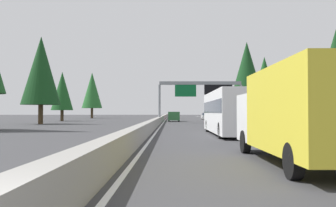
{
  "coord_description": "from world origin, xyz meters",
  "views": [
    {
      "loc": [
        -2.28,
        -1.48,
        1.63
      ],
      "look_at": [
        62.97,
        -0.91,
        3.16
      ],
      "focal_mm": 39.43,
      "sensor_mm": 36.0,
      "label": 1
    }
  ],
  "objects_px": {
    "sedan_far_left": "(172,116)",
    "conifer_right_mid": "(264,82)",
    "box_truck_near_center": "(299,113)",
    "sedan_mid_right": "(212,117)",
    "conifer_right_near": "(336,68)",
    "sign_gantry_overhead": "(201,90)",
    "conifer_left_near": "(41,71)",
    "conifer_left_mid": "(62,91)",
    "sedan_mid_center": "(206,116)",
    "conifer_right_far": "(247,73)",
    "bus_near_right": "(229,111)",
    "minivan_far_center": "(174,116)",
    "conifer_left_far": "(92,90)"
  },
  "relations": [
    {
      "from": "box_truck_near_center",
      "to": "conifer_right_far",
      "type": "xyz_separation_m",
      "value": [
        56.05,
        -9.9,
        7.26
      ]
    },
    {
      "from": "sedan_mid_center",
      "to": "sedan_far_left",
      "type": "distance_m",
      "value": 9.96
    },
    {
      "from": "sedan_mid_center",
      "to": "conifer_left_near",
      "type": "height_order",
      "value": "conifer_left_near"
    },
    {
      "from": "conifer_right_far",
      "to": "sedan_mid_center",
      "type": "bearing_deg",
      "value": 21.81
    },
    {
      "from": "sedan_far_left",
      "to": "conifer_right_far",
      "type": "xyz_separation_m",
      "value": [
        -21.82,
        -13.74,
        8.19
      ]
    },
    {
      "from": "sedan_mid_right",
      "to": "conifer_right_mid",
      "type": "distance_m",
      "value": 14.76
    },
    {
      "from": "sign_gantry_overhead",
      "to": "conifer_right_near",
      "type": "height_order",
      "value": "conifer_right_near"
    },
    {
      "from": "bus_near_right",
      "to": "sedan_mid_center",
      "type": "bearing_deg",
      "value": -3.67
    },
    {
      "from": "conifer_left_near",
      "to": "conifer_right_near",
      "type": "bearing_deg",
      "value": -114.44
    },
    {
      "from": "sedan_far_left",
      "to": "conifer_right_mid",
      "type": "bearing_deg",
      "value": -129.63
    },
    {
      "from": "conifer_right_near",
      "to": "conifer_left_near",
      "type": "height_order",
      "value": "conifer_left_near"
    },
    {
      "from": "minivan_far_center",
      "to": "conifer_right_near",
      "type": "bearing_deg",
      "value": -152.46
    },
    {
      "from": "bus_near_right",
      "to": "minivan_far_center",
      "type": "height_order",
      "value": "bus_near_right"
    },
    {
      "from": "bus_near_right",
      "to": "conifer_right_mid",
      "type": "height_order",
      "value": "conifer_right_mid"
    },
    {
      "from": "conifer_left_far",
      "to": "sign_gantry_overhead",
      "type": "bearing_deg",
      "value": -149.15
    },
    {
      "from": "box_truck_near_center",
      "to": "conifer_left_mid",
      "type": "xyz_separation_m",
      "value": [
        55.75,
        24.02,
        3.89
      ]
    },
    {
      "from": "minivan_far_center",
      "to": "conifer_left_mid",
      "type": "relative_size",
      "value": 0.55
    },
    {
      "from": "box_truck_near_center",
      "to": "sedan_mid_center",
      "type": "height_order",
      "value": "box_truck_near_center"
    },
    {
      "from": "conifer_right_mid",
      "to": "conifer_right_far",
      "type": "bearing_deg",
      "value": 142.99
    },
    {
      "from": "sedan_mid_center",
      "to": "minivan_far_center",
      "type": "bearing_deg",
      "value": 158.99
    },
    {
      "from": "conifer_right_near",
      "to": "conifer_right_mid",
      "type": "relative_size",
      "value": 0.75
    },
    {
      "from": "sedan_far_left",
      "to": "conifer_left_near",
      "type": "distance_m",
      "value": 43.81
    },
    {
      "from": "sign_gantry_overhead",
      "to": "conifer_left_near",
      "type": "xyz_separation_m",
      "value": [
        -5.52,
        22.36,
        2.32
      ]
    },
    {
      "from": "bus_near_right",
      "to": "conifer_right_mid",
      "type": "xyz_separation_m",
      "value": [
        47.35,
        -14.6,
        6.05
      ]
    },
    {
      "from": "sign_gantry_overhead",
      "to": "conifer_right_near",
      "type": "xyz_separation_m",
      "value": [
        -20.72,
        -11.07,
        0.8
      ]
    },
    {
      "from": "conifer_left_near",
      "to": "conifer_left_far",
      "type": "height_order",
      "value": "conifer_left_far"
    },
    {
      "from": "bus_near_right",
      "to": "sedan_far_left",
      "type": "bearing_deg",
      "value": 3.63
    },
    {
      "from": "sedan_far_left",
      "to": "sedan_mid_right",
      "type": "height_order",
      "value": "same"
    },
    {
      "from": "box_truck_near_center",
      "to": "sedan_mid_right",
      "type": "bearing_deg",
      "value": -3.56
    },
    {
      "from": "box_truck_near_center",
      "to": "sedan_mid_center",
      "type": "bearing_deg",
      "value": -3.01
    },
    {
      "from": "box_truck_near_center",
      "to": "conifer_right_near",
      "type": "xyz_separation_m",
      "value": [
        23.27,
        -11.62,
        4.18
      ]
    },
    {
      "from": "sedan_mid_center",
      "to": "conifer_right_near",
      "type": "xyz_separation_m",
      "value": [
        -48.15,
        -7.86,
        5.11
      ]
    },
    {
      "from": "sedan_mid_right",
      "to": "conifer_right_far",
      "type": "xyz_separation_m",
      "value": [
        -0.03,
        -6.41,
        8.19
      ]
    },
    {
      "from": "minivan_far_center",
      "to": "sedan_far_left",
      "type": "distance_m",
      "value": 25.49
    },
    {
      "from": "box_truck_near_center",
      "to": "conifer_left_mid",
      "type": "distance_m",
      "value": 60.83
    },
    {
      "from": "conifer_right_near",
      "to": "sign_gantry_overhead",
      "type": "bearing_deg",
      "value": 28.12
    },
    {
      "from": "conifer_right_near",
      "to": "conifer_right_far",
      "type": "relative_size",
      "value": 0.65
    },
    {
      "from": "conifer_right_mid",
      "to": "conifer_right_near",
      "type": "bearing_deg",
      "value": 175.44
    },
    {
      "from": "sedan_mid_right",
      "to": "conifer_left_near",
      "type": "bearing_deg",
      "value": 124.84
    },
    {
      "from": "sedan_far_left",
      "to": "conifer_left_mid",
      "type": "xyz_separation_m",
      "value": [
        -22.11,
        20.18,
        4.82
      ]
    },
    {
      "from": "conifer_right_near",
      "to": "conifer_left_near",
      "type": "distance_m",
      "value": 36.76
    },
    {
      "from": "sign_gantry_overhead",
      "to": "sedan_mid_center",
      "type": "xyz_separation_m",
      "value": [
        27.43,
        -3.21,
        -4.31
      ]
    },
    {
      "from": "sign_gantry_overhead",
      "to": "conifer_left_mid",
      "type": "bearing_deg",
      "value": 64.42
    },
    {
      "from": "sedan_mid_center",
      "to": "sedan_far_left",
      "type": "height_order",
      "value": "same"
    },
    {
      "from": "sedan_far_left",
      "to": "sedan_mid_right",
      "type": "xyz_separation_m",
      "value": [
        -21.78,
        -7.33,
        0.0
      ]
    },
    {
      "from": "sedan_far_left",
      "to": "conifer_left_far",
      "type": "relative_size",
      "value": 0.36
    },
    {
      "from": "sedan_mid_center",
      "to": "conifer_right_far",
      "type": "xyz_separation_m",
      "value": [
        -15.37,
        -6.15,
        8.19
      ]
    },
    {
      "from": "sedan_far_left",
      "to": "conifer_right_near",
      "type": "relative_size",
      "value": 0.46
    },
    {
      "from": "sedan_mid_center",
      "to": "conifer_right_near",
      "type": "bearing_deg",
      "value": -170.72
    },
    {
      "from": "conifer_right_far",
      "to": "conifer_left_far",
      "type": "xyz_separation_m",
      "value": [
        31.27,
        35.24,
        -1.37
      ]
    }
  ]
}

